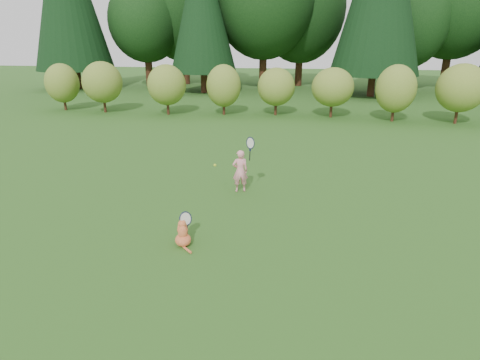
# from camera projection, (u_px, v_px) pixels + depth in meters

# --- Properties ---
(ground) EXTENTS (100.00, 100.00, 0.00)m
(ground) POSITION_uv_depth(u_px,v_px,m) (226.00, 220.00, 9.07)
(ground) COLOR #254914
(ground) RESTS_ON ground
(shrub_row) EXTENTS (28.00, 3.00, 2.80)m
(shrub_row) POSITION_uv_depth(u_px,v_px,m) (272.00, 90.00, 20.72)
(shrub_row) COLOR olive
(shrub_row) RESTS_ON ground
(child) EXTENTS (0.66, 0.44, 1.72)m
(child) POSITION_uv_depth(u_px,v_px,m) (240.00, 170.00, 10.60)
(child) COLOR pink
(child) RESTS_ON ground
(cat) EXTENTS (0.51, 0.79, 0.74)m
(cat) POSITION_uv_depth(u_px,v_px,m) (183.00, 232.00, 7.91)
(cat) COLOR #C54C26
(cat) RESTS_ON ground
(tennis_ball) EXTENTS (0.07, 0.07, 0.07)m
(tennis_ball) POSITION_uv_depth(u_px,v_px,m) (215.00, 165.00, 10.18)
(tennis_ball) COLOR #B1CA17
(tennis_ball) RESTS_ON ground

